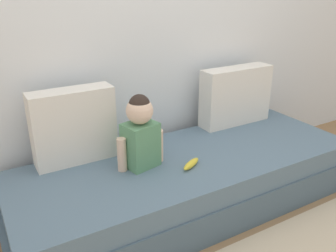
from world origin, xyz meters
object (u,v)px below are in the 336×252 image
(throw_pillow_left, at_px, (74,126))
(toddler, at_px, (140,132))
(throw_pillow_right, at_px, (236,96))
(banana, at_px, (191,164))
(couch, at_px, (189,181))

(throw_pillow_left, height_order, toddler, throw_pillow_left)
(throw_pillow_right, distance_m, toddler, 1.00)
(throw_pillow_right, xyz_separation_m, banana, (-0.71, -0.44, -0.20))
(couch, xyz_separation_m, banana, (-0.06, -0.12, 0.20))
(couch, height_order, toddler, toddler)
(throw_pillow_right, bearing_deg, throw_pillow_left, 180.00)
(throw_pillow_left, relative_size, banana, 2.98)
(throw_pillow_left, bearing_deg, couch, -26.78)
(couch, xyz_separation_m, throw_pillow_right, (0.64, 0.32, 0.41))
(couch, bearing_deg, banana, -118.46)
(throw_pillow_left, xyz_separation_m, toddler, (0.32, -0.27, -0.01))
(couch, distance_m, throw_pillow_left, 0.83)
(throw_pillow_right, height_order, toddler, toddler)
(couch, height_order, throw_pillow_right, throw_pillow_right)
(throw_pillow_right, bearing_deg, banana, -147.97)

